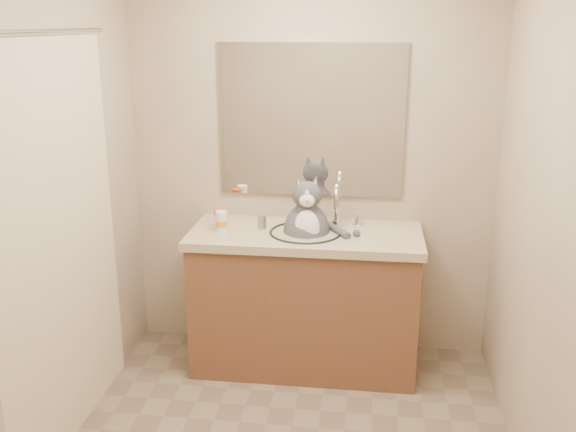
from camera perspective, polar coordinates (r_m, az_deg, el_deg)
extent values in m
cube|color=tan|center=(3.89, 2.05, 4.84)|extent=(2.20, 0.01, 2.40)
cube|color=tan|center=(1.55, -6.89, -14.64)|extent=(2.20, 0.01, 2.40)
cube|color=tan|center=(3.03, -21.64, 0.16)|extent=(0.01, 2.50, 2.40)
cube|color=tan|center=(2.77, 22.89, -1.50)|extent=(0.01, 2.50, 2.40)
cube|color=brown|center=(3.86, 1.52, -7.75)|extent=(1.30, 0.55, 0.80)
cube|color=tan|center=(3.71, 1.57, -1.77)|extent=(1.34, 0.59, 0.05)
torus|color=black|center=(3.68, 1.55, -1.47)|extent=(0.42, 0.42, 0.02)
ellipsoid|color=white|center=(3.71, 1.54, -2.60)|extent=(0.40, 0.40, 0.15)
cylinder|color=silver|center=(3.80, 4.37, 0.64)|extent=(0.03, 0.03, 0.18)
torus|color=silver|center=(3.72, 4.34, 1.69)|extent=(0.03, 0.16, 0.16)
cone|color=silver|center=(3.81, 6.30, -0.16)|extent=(0.06, 0.06, 0.08)
cube|color=white|center=(3.82, 2.06, 8.44)|extent=(1.10, 0.02, 0.90)
cube|color=beige|center=(3.15, -19.52, -2.85)|extent=(0.01, 1.20, 1.90)
cylinder|color=silver|center=(2.98, -21.38, 15.02)|extent=(0.02, 1.30, 0.02)
ellipsoid|color=#48484D|center=(3.72, 1.65, -1.59)|extent=(0.30, 0.33, 0.37)
ellipsoid|color=white|center=(3.61, 1.68, -1.24)|extent=(0.16, 0.10, 0.23)
ellipsoid|color=#48484D|center=(3.61, 1.69, 1.87)|extent=(0.18, 0.16, 0.16)
ellipsoid|color=white|center=(3.55, 1.70, 1.38)|extent=(0.09, 0.05, 0.07)
sphere|color=#D88C8C|center=(3.53, 1.71, 1.37)|extent=(0.02, 0.02, 0.02)
cone|color=#48484D|center=(3.60, 0.95, 3.07)|extent=(0.08, 0.06, 0.08)
cone|color=#48484D|center=(3.61, 2.45, 3.07)|extent=(0.08, 0.06, 0.08)
cylinder|color=#48484D|center=(3.68, 4.44, -1.26)|extent=(0.16, 0.23, 0.04)
cylinder|color=white|center=(3.78, -6.11, -0.44)|extent=(0.08, 0.08, 0.08)
cylinder|color=red|center=(3.76, -6.13, 0.35)|extent=(0.08, 0.08, 0.02)
cylinder|color=white|center=(3.72, -5.92, -0.64)|extent=(0.08, 0.08, 0.09)
cylinder|color=orange|center=(3.72, -5.92, -0.64)|extent=(0.08, 0.08, 0.04)
cylinder|color=white|center=(3.70, -5.94, 0.23)|extent=(0.08, 0.08, 0.02)
cylinder|color=gray|center=(3.75, -2.33, -0.54)|extent=(0.06, 0.06, 0.08)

